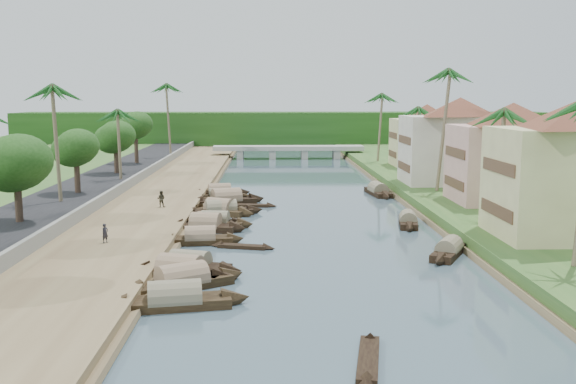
{
  "coord_description": "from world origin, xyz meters",
  "views": [
    {
      "loc": [
        -3.75,
        -47.79,
        11.41
      ],
      "look_at": [
        -1.8,
        15.71,
        2.0
      ],
      "focal_mm": 40.0,
      "sensor_mm": 36.0,
      "label": 1
    }
  ],
  "objects_px": {
    "sampan_0": "(175,300)",
    "sampan_1": "(180,273)",
    "bridge": "(288,149)",
    "person_near": "(105,233)"
  },
  "relations": [
    {
      "from": "bridge",
      "to": "sampan_1",
      "type": "distance_m",
      "value": 80.78
    },
    {
      "from": "person_near",
      "to": "sampan_0",
      "type": "bearing_deg",
      "value": -112.77
    },
    {
      "from": "sampan_0",
      "to": "bridge",
      "type": "bearing_deg",
      "value": 74.28
    },
    {
      "from": "sampan_1",
      "to": "sampan_0",
      "type": "bearing_deg",
      "value": -66.57
    },
    {
      "from": "sampan_0",
      "to": "sampan_1",
      "type": "height_order",
      "value": "sampan_1"
    },
    {
      "from": "bridge",
      "to": "sampan_0",
      "type": "xyz_separation_m",
      "value": [
        -8.9,
        -85.86,
        -1.31
      ]
    },
    {
      "from": "bridge",
      "to": "person_near",
      "type": "relative_size",
      "value": 19.53
    },
    {
      "from": "person_near",
      "to": "bridge",
      "type": "bearing_deg",
      "value": 26.42
    },
    {
      "from": "bridge",
      "to": "sampan_1",
      "type": "bearing_deg",
      "value": -96.66
    },
    {
      "from": "sampan_0",
      "to": "sampan_1",
      "type": "xyz_separation_m",
      "value": [
        -0.46,
        5.63,
        0.0
      ]
    }
  ]
}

